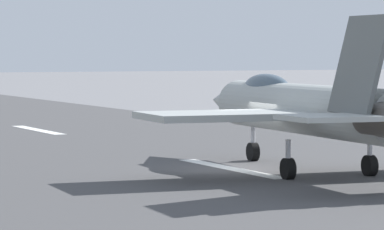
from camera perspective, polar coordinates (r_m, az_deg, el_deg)
name	(u,v)px	position (r m, az deg, el deg)	size (l,w,h in m)	color
ground_plane	(237,170)	(43.89, 2.20, -2.70)	(400.00, 400.00, 0.00)	slate
runway_strip	(237,170)	(43.87, 2.21, -2.69)	(240.00, 26.00, 0.02)	#444344
fighter_jet	(307,107)	(42.87, 5.61, 0.37)	(17.38, 13.16, 5.59)	#A2A7A4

